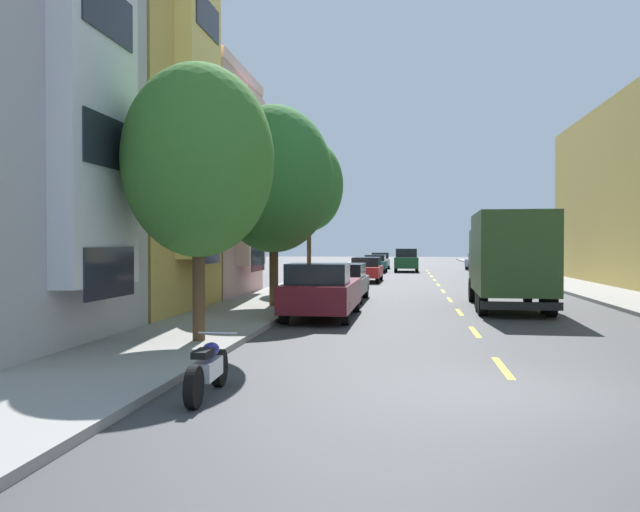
{
  "coord_description": "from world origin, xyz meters",
  "views": [
    {
      "loc": [
        -1.78,
        -10.45,
        2.3
      ],
      "look_at": [
        -6.35,
        24.03,
        1.67
      ],
      "focal_mm": 36.72,
      "sensor_mm": 36.0,
      "label": 1
    }
  ],
  "objects_px": {
    "street_tree_second": "(274,179)",
    "delivery_box_truck": "(509,256)",
    "parked_wagon_charcoal": "(343,281)",
    "parked_motorcycle": "(208,369)",
    "parked_pickup_burgundy": "(322,292)",
    "parked_pickup_black": "(506,268)",
    "street_tree_third": "(309,185)",
    "parked_hatchback_navy": "(477,262)",
    "street_tree_nearest": "(198,161)",
    "parked_sedan_champagne": "(487,264)",
    "parked_wagon_white": "(380,260)",
    "parked_wagon_red": "(366,269)",
    "moving_forest_sedan": "(406,260)",
    "parked_sedan_teal": "(375,263)"
  },
  "relations": [
    {
      "from": "street_tree_second",
      "to": "delivery_box_truck",
      "type": "distance_m",
      "value": 8.7
    },
    {
      "from": "parked_wagon_charcoal",
      "to": "parked_motorcycle",
      "type": "xyz_separation_m",
      "value": [
        -0.41,
        -17.02,
        -0.39
      ]
    },
    {
      "from": "delivery_box_truck",
      "to": "parked_pickup_burgundy",
      "type": "distance_m",
      "value": 7.21
    },
    {
      "from": "delivery_box_truck",
      "to": "parked_pickup_black",
      "type": "bearing_deg",
      "value": 81.97
    },
    {
      "from": "street_tree_third",
      "to": "parked_hatchback_navy",
      "type": "distance_m",
      "value": 29.63
    },
    {
      "from": "parked_pickup_black",
      "to": "parked_motorcycle",
      "type": "xyz_separation_m",
      "value": [
        -9.18,
        -32.88,
        -0.42
      ]
    },
    {
      "from": "street_tree_nearest",
      "to": "street_tree_second",
      "type": "relative_size",
      "value": 0.88
    },
    {
      "from": "street_tree_third",
      "to": "parked_sedan_champagne",
      "type": "relative_size",
      "value": 1.58
    },
    {
      "from": "street_tree_second",
      "to": "parked_pickup_black",
      "type": "height_order",
      "value": "street_tree_second"
    },
    {
      "from": "parked_hatchback_navy",
      "to": "parked_wagon_white",
      "type": "bearing_deg",
      "value": 152.6
    },
    {
      "from": "parked_wagon_red",
      "to": "parked_hatchback_navy",
      "type": "xyz_separation_m",
      "value": [
        8.55,
        18.13,
        -0.05
      ]
    },
    {
      "from": "parked_hatchback_navy",
      "to": "moving_forest_sedan",
      "type": "height_order",
      "value": "moving_forest_sedan"
    },
    {
      "from": "parked_wagon_red",
      "to": "parked_sedan_teal",
      "type": "xyz_separation_m",
      "value": [
        -0.09,
        13.28,
        -0.05
      ]
    },
    {
      "from": "parked_pickup_burgundy",
      "to": "parked_sedan_champagne",
      "type": "relative_size",
      "value": 1.17
    },
    {
      "from": "parked_pickup_burgundy",
      "to": "street_tree_third",
      "type": "bearing_deg",
      "value": 100.68
    },
    {
      "from": "parked_pickup_black",
      "to": "parked_sedan_teal",
      "type": "relative_size",
      "value": 1.17
    },
    {
      "from": "parked_pickup_black",
      "to": "moving_forest_sedan",
      "type": "relative_size",
      "value": 1.1
    },
    {
      "from": "street_tree_nearest",
      "to": "parked_hatchback_navy",
      "type": "xyz_separation_m",
      "value": [
        10.73,
        43.98,
        -3.41
      ]
    },
    {
      "from": "parked_motorcycle",
      "to": "parked_wagon_red",
      "type": "bearing_deg",
      "value": 89.01
    },
    {
      "from": "street_tree_nearest",
      "to": "moving_forest_sedan",
      "type": "distance_m",
      "value": 41.47
    },
    {
      "from": "parked_pickup_burgundy",
      "to": "parked_sedan_champagne",
      "type": "xyz_separation_m",
      "value": [
        8.75,
        31.83,
        -0.08
      ]
    },
    {
      "from": "street_tree_second",
      "to": "parked_sedan_champagne",
      "type": "distance_m",
      "value": 31.57
    },
    {
      "from": "parked_pickup_burgundy",
      "to": "parked_wagon_charcoal",
      "type": "xyz_separation_m",
      "value": [
        0.03,
        6.44,
        -0.02
      ]
    },
    {
      "from": "street_tree_third",
      "to": "parked_pickup_black",
      "type": "bearing_deg",
      "value": 46.79
    },
    {
      "from": "street_tree_third",
      "to": "parked_motorcycle",
      "type": "distance_m",
      "value": 21.92
    },
    {
      "from": "street_tree_third",
      "to": "parked_wagon_charcoal",
      "type": "relative_size",
      "value": 1.52
    },
    {
      "from": "street_tree_nearest",
      "to": "street_tree_third",
      "type": "bearing_deg",
      "value": 90.0
    },
    {
      "from": "parked_sedan_champagne",
      "to": "parked_wagon_charcoal",
      "type": "height_order",
      "value": "parked_wagon_charcoal"
    },
    {
      "from": "street_tree_third",
      "to": "delivery_box_truck",
      "type": "bearing_deg",
      "value": -41.24
    },
    {
      "from": "parked_wagon_white",
      "to": "parked_wagon_red",
      "type": "distance_m",
      "value": 22.58
    },
    {
      "from": "delivery_box_truck",
      "to": "parked_hatchback_navy",
      "type": "relative_size",
      "value": 1.82
    },
    {
      "from": "street_tree_nearest",
      "to": "parked_hatchback_navy",
      "type": "distance_m",
      "value": 45.4
    },
    {
      "from": "parked_pickup_black",
      "to": "parked_motorcycle",
      "type": "height_order",
      "value": "parked_pickup_black"
    },
    {
      "from": "parked_wagon_red",
      "to": "street_tree_second",
      "type": "bearing_deg",
      "value": -97.1
    },
    {
      "from": "parked_wagon_charcoal",
      "to": "moving_forest_sedan",
      "type": "relative_size",
      "value": 0.98
    },
    {
      "from": "street_tree_second",
      "to": "parked_motorcycle",
      "type": "height_order",
      "value": "street_tree_second"
    },
    {
      "from": "parked_sedan_champagne",
      "to": "parked_wagon_charcoal",
      "type": "distance_m",
      "value": 26.84
    },
    {
      "from": "street_tree_nearest",
      "to": "parked_wagon_charcoal",
      "type": "xyz_separation_m",
      "value": [
        2.06,
        12.39,
        -3.36
      ]
    },
    {
      "from": "parked_sedan_teal",
      "to": "parked_sedan_champagne",
      "type": "bearing_deg",
      "value": -8.9
    },
    {
      "from": "delivery_box_truck",
      "to": "parked_sedan_teal",
      "type": "bearing_deg",
      "value": 101.64
    },
    {
      "from": "parked_pickup_black",
      "to": "parked_hatchback_navy",
      "type": "distance_m",
      "value": 15.74
    },
    {
      "from": "delivery_box_truck",
      "to": "parked_pickup_burgundy",
      "type": "xyz_separation_m",
      "value": [
        -6.16,
        -3.59,
        -1.07
      ]
    },
    {
      "from": "street_tree_nearest",
      "to": "street_tree_second",
      "type": "xyz_separation_m",
      "value": [
        -0.0,
        8.36,
        0.42
      ]
    },
    {
      "from": "parked_wagon_white",
      "to": "parked_motorcycle",
      "type": "xyz_separation_m",
      "value": [
        -0.48,
        -53.07,
        -0.39
      ]
    },
    {
      "from": "parked_pickup_black",
      "to": "parked_hatchback_navy",
      "type": "relative_size",
      "value": 1.32
    },
    {
      "from": "parked_pickup_black",
      "to": "moving_forest_sedan",
      "type": "bearing_deg",
      "value": 115.88
    },
    {
      "from": "street_tree_third",
      "to": "moving_forest_sedan",
      "type": "height_order",
      "value": "street_tree_third"
    },
    {
      "from": "street_tree_third",
      "to": "moving_forest_sedan",
      "type": "relative_size",
      "value": 1.49
    },
    {
      "from": "street_tree_nearest",
      "to": "parked_wagon_charcoal",
      "type": "bearing_deg",
      "value": 80.55
    },
    {
      "from": "parked_sedan_champagne",
      "to": "parked_wagon_red",
      "type": "bearing_deg",
      "value": -125.83
    }
  ]
}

